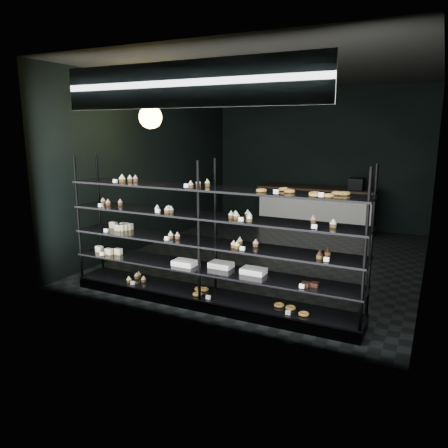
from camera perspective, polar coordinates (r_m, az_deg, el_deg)
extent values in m
cube|color=black|center=(7.97, 6.28, -4.28)|extent=(5.00, 6.00, 0.01)
cube|color=black|center=(7.70, 6.87, 19.13)|extent=(5.00, 6.00, 0.01)
cube|color=black|center=(10.53, 12.21, 8.40)|extent=(5.00, 0.01, 3.20)
cube|color=black|center=(4.97, -5.39, 4.48)|extent=(5.00, 0.01, 3.20)
cube|color=black|center=(8.84, -9.00, 7.82)|extent=(0.01, 6.00, 3.20)
cube|color=black|center=(7.22, 25.65, 5.77)|extent=(0.01, 6.00, 3.20)
cube|color=black|center=(5.84, -2.12, -9.98)|extent=(4.00, 0.50, 0.12)
cylinder|color=black|center=(6.55, -18.48, 0.33)|extent=(0.04, 0.04, 1.85)
cylinder|color=black|center=(6.86, -15.91, 1.02)|extent=(0.04, 0.04, 1.85)
cylinder|color=black|center=(5.36, -3.32, -1.60)|extent=(0.04, 0.04, 1.85)
cylinder|color=black|center=(5.74, -1.15, -0.65)|extent=(0.04, 0.04, 1.85)
cylinder|color=black|center=(4.74, 17.92, -4.09)|extent=(0.04, 0.04, 1.85)
cylinder|color=black|center=(5.16, 18.67, -2.81)|extent=(0.04, 0.04, 1.85)
cube|color=black|center=(5.80, -2.13, -9.16)|extent=(4.00, 0.50, 0.03)
cube|color=black|center=(5.68, -2.16, -5.87)|extent=(4.00, 0.50, 0.02)
cube|color=black|center=(5.58, -2.19, -2.46)|extent=(4.00, 0.50, 0.02)
cube|color=black|center=(5.50, -2.21, 1.07)|extent=(4.00, 0.50, 0.02)
cube|color=black|center=(5.45, -2.25, 4.68)|extent=(4.00, 0.50, 0.02)
cube|color=white|center=(6.01, -13.79, 5.41)|extent=(0.06, 0.04, 0.06)
cube|color=white|center=(5.39, -5.16, 4.96)|extent=(0.05, 0.04, 0.06)
cube|color=white|center=(4.89, 6.62, 4.17)|extent=(0.05, 0.04, 0.06)
cube|color=white|center=(4.73, 13.11, 3.65)|extent=(0.06, 0.04, 0.06)
cube|color=white|center=(6.27, -15.90, 2.34)|extent=(0.06, 0.04, 0.06)
cube|color=white|center=(5.67, -8.59, 1.65)|extent=(0.05, 0.04, 0.06)
cube|color=white|center=(5.12, 1.78, 0.63)|extent=(0.05, 0.04, 0.06)
cube|color=white|center=(4.81, 11.88, -0.38)|extent=(0.06, 0.04, 0.06)
cube|color=white|center=(6.27, -15.05, -0.87)|extent=(0.06, 0.04, 0.06)
cube|color=white|center=(5.67, -7.44, -1.92)|extent=(0.06, 0.04, 0.06)
cube|color=white|center=(5.17, 2.38, -3.23)|extent=(0.05, 0.04, 0.06)
cube|color=white|center=(4.87, 13.09, -4.54)|extent=(0.06, 0.04, 0.06)
cube|color=white|center=(6.42, -15.52, -3.82)|extent=(0.06, 0.04, 0.06)
cube|color=white|center=(5.04, 10.14, -8.03)|extent=(0.06, 0.04, 0.06)
cube|color=white|center=(6.23, -11.97, -7.53)|extent=(0.06, 0.04, 0.06)
cube|color=white|center=(5.61, -2.35, -9.53)|extent=(0.05, 0.04, 0.06)
cube|color=white|center=(5.20, 8.83, -11.48)|extent=(0.06, 0.04, 0.06)
cube|color=#0E0F47|center=(5.02, -5.16, 17.72)|extent=(3.20, 0.04, 0.45)
cube|color=white|center=(5.00, -5.29, 17.74)|extent=(3.30, 0.02, 0.50)
cylinder|color=black|center=(7.07, -9.72, 17.28)|extent=(0.01, 0.01, 0.55)
sphere|color=#F9D557|center=(7.04, -9.58, 13.60)|extent=(0.35, 0.35, 0.35)
cube|color=silver|center=(10.16, 11.88, 1.79)|extent=(2.52, 0.60, 0.92)
cube|color=black|center=(10.08, 12.01, 4.53)|extent=(2.62, 0.65, 0.06)
cube|color=black|center=(9.89, 16.91, 5.02)|extent=(0.30, 0.30, 0.25)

